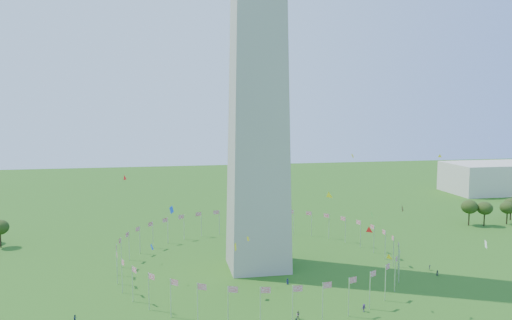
{
  "coord_description": "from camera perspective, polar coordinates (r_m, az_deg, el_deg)",
  "views": [
    {
      "loc": [
        -26.65,
        -89.81,
        47.59
      ],
      "look_at": [
        -3.33,
        35.0,
        33.43
      ],
      "focal_mm": 35.0,
      "sensor_mm": 36.0,
      "label": 1
    }
  ],
  "objects": [
    {
      "name": "kites_aloft",
      "position": [
        124.08,
        7.77,
        -6.76
      ],
      "size": [
        88.37,
        75.23,
        37.47
      ],
      "color": "red",
      "rests_on": "ground"
    },
    {
      "name": "gov_building_east_a",
      "position": [
        300.47,
        25.57,
        -1.84
      ],
      "size": [
        50.0,
        30.0,
        16.0
      ],
      "primitive_type": "cube",
      "color": "beige",
      "rests_on": "ground"
    },
    {
      "name": "flag_ring",
      "position": [
        148.71,
        0.2,
        -10.48
      ],
      "size": [
        80.24,
        80.24,
        9.0
      ],
      "color": "silver",
      "rests_on": "ground"
    }
  ]
}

